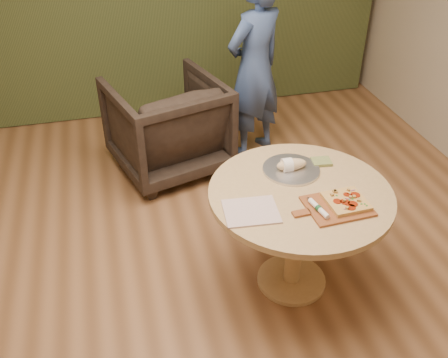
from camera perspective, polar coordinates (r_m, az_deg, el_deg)
name	(u,v)px	position (r m, az deg, el deg)	size (l,w,h in m)	color
room_shell	(216,108)	(2.40, -0.88, 8.06)	(5.04, 6.04, 2.84)	#91603A
pedestal_table	(299,210)	(3.05, 8.54, -3.49)	(1.09, 1.09, 0.75)	tan
pizza_paddle	(336,207)	(2.87, 12.64, -3.09)	(0.45, 0.29, 0.01)	brown
flatbread_pizza	(346,201)	(2.89, 13.79, -2.46)	(0.23, 0.23, 0.04)	#DCAB55
cutlery_roll	(319,208)	(2.80, 10.76, -3.31)	(0.06, 0.20, 0.03)	white
newspaper	(251,211)	(2.77, 3.10, -3.71)	(0.30, 0.25, 0.01)	white
serving_tray	(291,169)	(3.14, 7.68, 1.10)	(0.36, 0.36, 0.02)	silver
bread_roll	(290,165)	(3.11, 7.58, 1.63)	(0.19, 0.09, 0.09)	#DFBF88
green_packet	(321,162)	(3.24, 11.06, 1.96)	(0.12, 0.10, 0.02)	#5D692F
armchair	(167,121)	(4.33, -6.53, 6.55)	(0.89, 0.83, 0.91)	black
person_standing	(254,68)	(4.40, 3.50, 12.54)	(0.60, 0.40, 1.65)	#384E7D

